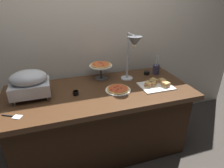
{
  "coord_description": "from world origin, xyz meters",
  "views": [
    {
      "loc": [
        -0.41,
        -1.68,
        1.65
      ],
      "look_at": [
        0.14,
        0.0,
        0.81
      ],
      "focal_mm": 30.42,
      "sensor_mm": 36.0,
      "label": 1
    }
  ],
  "objects_px": {
    "chafing_dish": "(29,83)",
    "sandwich_platter": "(156,84)",
    "sauce_cup_near": "(76,93)",
    "sauce_cup_far": "(147,73)",
    "serving_spatula": "(13,116)",
    "utensil_holder": "(156,69)",
    "pizza_plate_center": "(101,67)",
    "pizza_plate_front": "(118,89)",
    "heat_lamp": "(133,46)"
  },
  "relations": [
    {
      "from": "sauce_cup_near",
      "to": "pizza_plate_front",
      "type": "bearing_deg",
      "value": -5.9
    },
    {
      "from": "pizza_plate_front",
      "to": "serving_spatula",
      "type": "height_order",
      "value": "pizza_plate_front"
    },
    {
      "from": "sauce_cup_far",
      "to": "serving_spatula",
      "type": "height_order",
      "value": "sauce_cup_far"
    },
    {
      "from": "heat_lamp",
      "to": "pizza_plate_center",
      "type": "relative_size",
      "value": 2.04
    },
    {
      "from": "chafing_dish",
      "to": "serving_spatula",
      "type": "height_order",
      "value": "chafing_dish"
    },
    {
      "from": "heat_lamp",
      "to": "sauce_cup_near",
      "type": "relative_size",
      "value": 9.34
    },
    {
      "from": "heat_lamp",
      "to": "pizza_plate_center",
      "type": "distance_m",
      "value": 0.45
    },
    {
      "from": "sandwich_platter",
      "to": "sauce_cup_far",
      "type": "xyz_separation_m",
      "value": [
        0.06,
        0.32,
        0.0
      ]
    },
    {
      "from": "heat_lamp",
      "to": "sauce_cup_far",
      "type": "relative_size",
      "value": 7.68
    },
    {
      "from": "sandwich_platter",
      "to": "utensil_holder",
      "type": "relative_size",
      "value": 1.46
    },
    {
      "from": "chafing_dish",
      "to": "utensil_holder",
      "type": "distance_m",
      "value": 1.43
    },
    {
      "from": "chafing_dish",
      "to": "sauce_cup_far",
      "type": "bearing_deg",
      "value": 7.53
    },
    {
      "from": "chafing_dish",
      "to": "sauce_cup_near",
      "type": "height_order",
      "value": "chafing_dish"
    },
    {
      "from": "sauce_cup_near",
      "to": "sauce_cup_far",
      "type": "distance_m",
      "value": 0.93
    },
    {
      "from": "sauce_cup_far",
      "to": "heat_lamp",
      "type": "bearing_deg",
      "value": -148.1
    },
    {
      "from": "chafing_dish",
      "to": "heat_lamp",
      "type": "relative_size",
      "value": 0.66
    },
    {
      "from": "pizza_plate_front",
      "to": "sauce_cup_far",
      "type": "relative_size",
      "value": 3.74
    },
    {
      "from": "pizza_plate_front",
      "to": "sandwich_platter",
      "type": "relative_size",
      "value": 0.76
    },
    {
      "from": "pizza_plate_center",
      "to": "sauce_cup_near",
      "type": "height_order",
      "value": "pizza_plate_center"
    },
    {
      "from": "sauce_cup_near",
      "to": "serving_spatula",
      "type": "bearing_deg",
      "value": -158.62
    },
    {
      "from": "chafing_dish",
      "to": "pizza_plate_front",
      "type": "height_order",
      "value": "chafing_dish"
    },
    {
      "from": "utensil_holder",
      "to": "serving_spatula",
      "type": "height_order",
      "value": "utensil_holder"
    },
    {
      "from": "chafing_dish",
      "to": "utensil_holder",
      "type": "relative_size",
      "value": 1.51
    },
    {
      "from": "pizza_plate_center",
      "to": "sandwich_platter",
      "type": "relative_size",
      "value": 0.77
    },
    {
      "from": "pizza_plate_center",
      "to": "sauce_cup_near",
      "type": "relative_size",
      "value": 4.58
    },
    {
      "from": "heat_lamp",
      "to": "sandwich_platter",
      "type": "height_order",
      "value": "heat_lamp"
    },
    {
      "from": "chafing_dish",
      "to": "pizza_plate_center",
      "type": "bearing_deg",
      "value": 17.09
    },
    {
      "from": "chafing_dish",
      "to": "utensil_holder",
      "type": "bearing_deg",
      "value": 6.66
    },
    {
      "from": "serving_spatula",
      "to": "chafing_dish",
      "type": "bearing_deg",
      "value": 65.32
    },
    {
      "from": "heat_lamp",
      "to": "sandwich_platter",
      "type": "distance_m",
      "value": 0.47
    },
    {
      "from": "heat_lamp",
      "to": "pizza_plate_center",
      "type": "bearing_deg",
      "value": 141.09
    },
    {
      "from": "serving_spatula",
      "to": "heat_lamp",
      "type": "bearing_deg",
      "value": 14.13
    },
    {
      "from": "serving_spatula",
      "to": "utensil_holder",
      "type": "bearing_deg",
      "value": 16.4
    },
    {
      "from": "chafing_dish",
      "to": "sandwich_platter",
      "type": "relative_size",
      "value": 1.04
    },
    {
      "from": "sandwich_platter",
      "to": "heat_lamp",
      "type": "bearing_deg",
      "value": 145.49
    },
    {
      "from": "chafing_dish",
      "to": "sauce_cup_near",
      "type": "xyz_separation_m",
      "value": [
        0.4,
        -0.08,
        -0.13
      ]
    },
    {
      "from": "pizza_plate_center",
      "to": "sandwich_platter",
      "type": "xyz_separation_m",
      "value": [
        0.5,
        -0.38,
        -0.12
      ]
    },
    {
      "from": "heat_lamp",
      "to": "serving_spatula",
      "type": "height_order",
      "value": "heat_lamp"
    },
    {
      "from": "sauce_cup_far",
      "to": "pizza_plate_front",
      "type": "bearing_deg",
      "value": -148.06
    },
    {
      "from": "pizza_plate_center",
      "to": "heat_lamp",
      "type": "bearing_deg",
      "value": -38.91
    },
    {
      "from": "sandwich_platter",
      "to": "serving_spatula",
      "type": "relative_size",
      "value": 2.03
    },
    {
      "from": "sauce_cup_far",
      "to": "serving_spatula",
      "type": "distance_m",
      "value": 1.51
    },
    {
      "from": "serving_spatula",
      "to": "pizza_plate_center",
      "type": "bearing_deg",
      "value": 30.72
    },
    {
      "from": "heat_lamp",
      "to": "sauce_cup_near",
      "type": "xyz_separation_m",
      "value": [
        -0.62,
        -0.08,
        -0.39
      ]
    },
    {
      "from": "utensil_holder",
      "to": "pizza_plate_front",
      "type": "bearing_deg",
      "value": -154.03
    },
    {
      "from": "chafing_dish",
      "to": "heat_lamp",
      "type": "bearing_deg",
      "value": -0.04
    },
    {
      "from": "chafing_dish",
      "to": "sandwich_platter",
      "type": "distance_m",
      "value": 1.26
    },
    {
      "from": "heat_lamp",
      "to": "sauce_cup_far",
      "type": "height_order",
      "value": "heat_lamp"
    },
    {
      "from": "utensil_holder",
      "to": "serving_spatula",
      "type": "relative_size",
      "value": 1.39
    },
    {
      "from": "heat_lamp",
      "to": "sauce_cup_far",
      "type": "distance_m",
      "value": 0.51
    }
  ]
}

